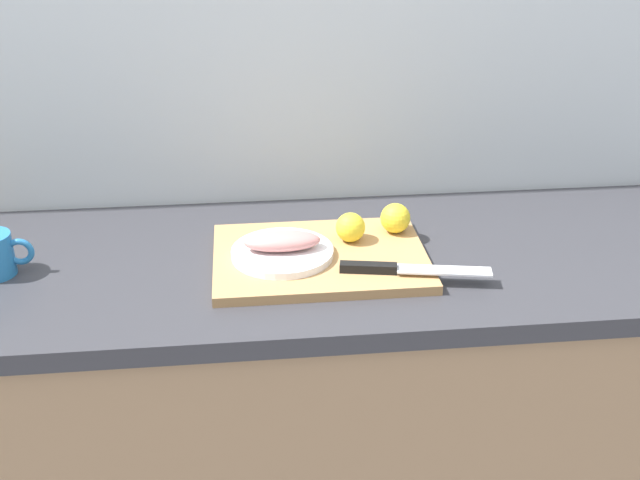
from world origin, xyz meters
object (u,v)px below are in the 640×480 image
cutting_board (320,258)px  lemon_0 (395,218)px  white_plate (282,253)px  fish_fillet (282,241)px  chef_knife (396,269)px

cutting_board → lemon_0: size_ratio=6.72×
white_plate → fish_fillet: fish_fillet is taller
chef_knife → lemon_0: 0.18m
cutting_board → chef_knife: (0.14, -0.10, 0.02)m
cutting_board → chef_knife: bearing=-35.5°
fish_fillet → chef_knife: fish_fillet is taller
lemon_0 → fish_fillet: bearing=-160.6°
lemon_0 → chef_knife: bearing=-100.4°
cutting_board → white_plate: size_ratio=2.09×
fish_fillet → lemon_0: 0.26m
cutting_board → lemon_0: lemon_0 is taller
cutting_board → fish_fillet: fish_fillet is taller
white_plate → chef_knife: chef_knife is taller
fish_fillet → white_plate: bearing=-63.4°
cutting_board → chef_knife: chef_knife is taller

